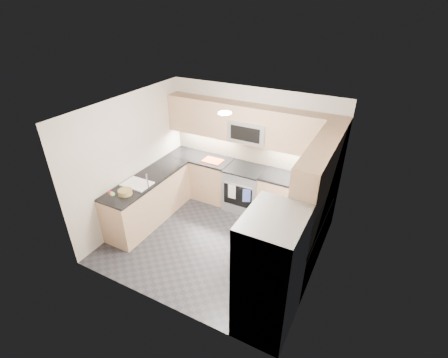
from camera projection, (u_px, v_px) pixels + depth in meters
floor at (215, 241)px, 6.04m from camera, size 3.60×3.20×0.00m
ceiling at (213, 110)px, 4.80m from camera, size 3.60×3.20×0.02m
wall_back at (252, 148)px, 6.65m from camera, size 3.60×0.02×2.50m
wall_front at (154, 238)px, 4.19m from camera, size 3.60×0.02×2.50m
wall_left at (132, 161)px, 6.15m from camera, size 0.02×3.20×2.50m
wall_right at (323, 212)px, 4.69m from camera, size 0.02×3.20×2.50m
base_cab_back_left at (201, 176)px, 7.26m from camera, size 1.42×0.60×0.90m
base_cab_back_right at (295, 202)px, 6.37m from camera, size 1.42×0.60×0.90m
base_cab_right at (299, 242)px, 5.32m from camera, size 0.60×1.70×0.90m
base_cab_peninsula at (149, 200)px, 6.42m from camera, size 0.60×2.00×0.90m
countertop_back_left at (200, 157)px, 7.02m from camera, size 1.42×0.63×0.04m
countertop_back_right at (298, 181)px, 6.14m from camera, size 1.42×0.63×0.04m
countertop_right at (302, 219)px, 5.09m from camera, size 0.63×1.70×0.04m
countertop_peninsula at (146, 179)px, 6.19m from camera, size 0.63×2.00×0.04m
upper_cab_back at (250, 124)px, 6.23m from camera, size 3.60×0.35×0.75m
upper_cab_right at (321, 167)px, 4.69m from camera, size 0.35×1.95×0.75m
backsplash_back at (252, 151)px, 6.67m from camera, size 3.60×0.01×0.51m
backsplash_right at (328, 200)px, 5.06m from camera, size 0.01×2.30×0.51m
gas_range at (245, 188)px, 6.79m from camera, size 0.76×0.65×0.91m
range_cooktop at (245, 169)px, 6.56m from camera, size 0.76×0.65×0.03m
oven_door_glass at (238, 196)px, 6.54m from camera, size 0.62×0.02×0.45m
oven_handle at (238, 185)px, 6.39m from camera, size 0.60×0.02×0.02m
microwave at (249, 131)px, 6.27m from camera, size 0.76×0.40×0.40m
microwave_door at (245, 134)px, 6.11m from camera, size 0.60×0.01×0.28m
refrigerator at (270, 274)px, 4.12m from camera, size 0.70×0.90×1.80m
fridge_handle_left at (238, 270)px, 4.11m from camera, size 0.02×0.02×1.20m
fridge_handle_right at (249, 253)px, 4.38m from camera, size 0.02×0.02×1.20m
sink_basin at (138, 187)px, 6.02m from camera, size 0.52×0.38×0.16m
faucet at (147, 181)px, 5.81m from camera, size 0.03×0.03×0.28m
utensil_bowl at (311, 181)px, 5.92m from camera, size 0.35×0.35×0.16m
cutting_board at (213, 161)px, 6.83m from camera, size 0.42×0.30×0.01m
fruit_basket at (125, 192)px, 5.67m from camera, size 0.28×0.28×0.09m
fruit_apple at (110, 193)px, 5.51m from camera, size 0.08×0.08×0.08m
fruit_pear at (112, 194)px, 5.48m from camera, size 0.08×0.08×0.08m
dish_towel_check at (232, 192)px, 6.51m from camera, size 0.16×0.01×0.31m
dish_towel_blue at (247, 196)px, 6.38m from camera, size 0.15×0.07×0.29m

